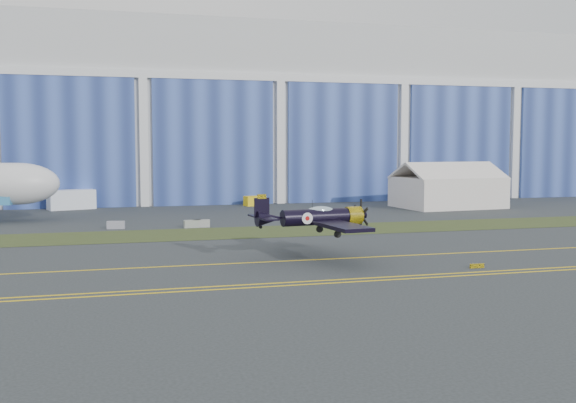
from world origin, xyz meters
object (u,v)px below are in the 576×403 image
object	(u,v)px
shipping_container	(71,200)
tug	(253,201)
warbird	(316,217)
tent	(448,185)

from	to	relation	value
shipping_container	tug	bearing A→B (deg)	-20.99
warbird	tent	distance (m)	52.06
warbird	tent	bearing A→B (deg)	43.07
warbird	shipping_container	world-z (taller)	warbird
shipping_container	tent	bearing A→B (deg)	-29.94
warbird	shipping_container	distance (m)	56.02
tug	warbird	bearing A→B (deg)	-110.29
shipping_container	tug	xyz separation A→B (m)	(27.53, -1.44, -0.68)
warbird	tent	size ratio (longest dim) A/B	0.93
tent	tug	xyz separation A→B (m)	(-28.51, 10.41, -2.75)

